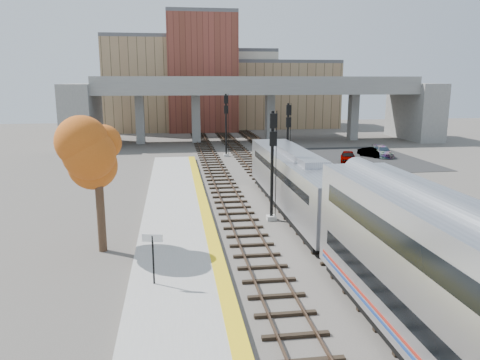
{
  "coord_description": "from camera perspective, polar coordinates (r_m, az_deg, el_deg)",
  "views": [
    {
      "loc": [
        -7.36,
        -23.7,
        9.1
      ],
      "look_at": [
        -3.01,
        6.6,
        2.5
      ],
      "focal_mm": 35.0,
      "sensor_mm": 36.0,
      "label": 1
    }
  ],
  "objects": [
    {
      "name": "ground",
      "position": [
        26.43,
        8.61,
        -8.12
      ],
      "size": [
        160.0,
        160.0,
        0.0
      ],
      "primitive_type": "plane",
      "color": "#47423D",
      "rests_on": "ground"
    },
    {
      "name": "platform",
      "position": [
        25.32,
        -7.48,
        -8.58
      ],
      "size": [
        4.5,
        60.0,
        0.35
      ],
      "primitive_type": "cube",
      "color": "#9E9E99",
      "rests_on": "ground"
    },
    {
      "name": "yellow_strip",
      "position": [
        25.34,
        -3.15,
        -8.04
      ],
      "size": [
        0.7,
        60.0,
        0.01
      ],
      "primitive_type": "cube",
      "color": "yellow",
      "rests_on": "platform"
    },
    {
      "name": "tracks",
      "position": [
        38.21,
        4.6,
        -1.53
      ],
      "size": [
        10.7,
        95.0,
        0.25
      ],
      "color": "black",
      "rests_on": "ground"
    },
    {
      "name": "overpass",
      "position": [
        69.86,
        2.0,
        9.46
      ],
      "size": [
        54.0,
        12.0,
        9.5
      ],
      "color": "slate",
      "rests_on": "ground"
    },
    {
      "name": "buildings_far",
      "position": [
        90.68,
        -2.76,
        11.39
      ],
      "size": [
        43.0,
        21.0,
        20.6
      ],
      "color": "#917854",
      "rests_on": "ground"
    },
    {
      "name": "parking_lot",
      "position": [
        56.67,
        14.11,
        2.58
      ],
      "size": [
        14.0,
        18.0,
        0.04
      ],
      "primitive_type": "cube",
      "color": "black",
      "rests_on": "ground"
    },
    {
      "name": "locomotive",
      "position": [
        32.55,
        6.9,
        -0.02
      ],
      "size": [
        3.02,
        19.05,
        4.1
      ],
      "color": "#A8AAB2",
      "rests_on": "ground"
    },
    {
      "name": "signal_mast_near",
      "position": [
        30.15,
        3.95,
        1.59
      ],
      "size": [
        0.6,
        0.64,
        7.17
      ],
      "color": "#9E9E99",
      "rests_on": "ground"
    },
    {
      "name": "signal_mast_mid",
      "position": [
        43.11,
        5.83,
        4.6
      ],
      "size": [
        0.6,
        0.64,
        7.0
      ],
      "color": "#9E9E99",
      "rests_on": "ground"
    },
    {
      "name": "signal_mast_far",
      "position": [
        55.91,
        -1.71,
        6.68
      ],
      "size": [
        0.6,
        0.64,
        7.44
      ],
      "color": "#9E9E99",
      "rests_on": "ground"
    },
    {
      "name": "station_sign",
      "position": [
        20.68,
        -10.59,
        -8.2
      ],
      "size": [
        0.89,
        0.25,
        2.27
      ],
      "rotation": [
        0.0,
        0.0,
        -0.22
      ],
      "color": "black",
      "rests_on": "platform"
    },
    {
      "name": "tree",
      "position": [
        25.39,
        -17.02,
        2.76
      ],
      "size": [
        3.6,
        3.6,
        6.99
      ],
      "color": "#382619",
      "rests_on": "ground"
    },
    {
      "name": "car_a",
      "position": [
        53.08,
        13.02,
        2.75
      ],
      "size": [
        2.81,
        4.2,
        1.33
      ],
      "primitive_type": "imported",
      "rotation": [
        0.0,
        0.0,
        -0.35
      ],
      "color": "#99999E",
      "rests_on": "parking_lot"
    },
    {
      "name": "car_b",
      "position": [
        58.03,
        15.69,
        3.28
      ],
      "size": [
        2.62,
        3.44,
        1.09
      ],
      "primitive_type": "imported",
      "rotation": [
        0.0,
        0.0,
        0.51
      ],
      "color": "#99999E",
      "rests_on": "parking_lot"
    },
    {
      "name": "car_c",
      "position": [
        58.48,
        16.99,
        3.34
      ],
      "size": [
        2.29,
        4.45,
        1.23
      ],
      "primitive_type": "imported",
      "rotation": [
        0.0,
        0.0,
        -0.14
      ],
      "color": "#99999E",
      "rests_on": "parking_lot"
    }
  ]
}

